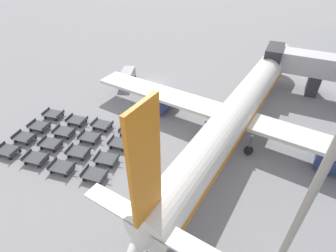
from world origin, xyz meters
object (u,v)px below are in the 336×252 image
(airplane, at_px, (239,109))
(baggage_dolly_row_mid_b_col_b, at_px, (64,132))
(baggage_dolly_row_far_col_b, at_px, (77,120))
(baggage_dolly_row_far_col_a, at_px, (54,114))
(baggage_dolly_row_mid_a_col_c, at_px, (79,152))
(baggage_dolly_row_mid_b_col_a, at_px, (39,126))
(baggage_dolly_row_mid_a_col_a, at_px, (25,137))
(baggage_dolly_row_mid_b_col_c, at_px, (90,137))
(baggage_dolly_row_mid_a_col_d, at_px, (107,159))
(baggage_dolly_row_near_col_d, at_px, (95,175))
(baggage_dolly_row_mid_a_col_b, at_px, (51,144))
(baggage_dolly_row_near_col_a, at_px, (8,151))
(service_van, at_px, (127,77))
(baggage_dolly_row_far_col_d, at_px, (130,131))
(baggage_dolly_row_near_col_c, at_px, (62,167))
(baggage_dolly_row_far_col_c, at_px, (102,125))
(baggage_dolly_row_near_col_b, at_px, (36,158))
(baggage_dolly_row_mid_b_col_d, at_px, (120,143))

(airplane, relative_size, baggage_dolly_row_mid_b_col_b, 13.64)
(baggage_dolly_row_far_col_b, bearing_deg, baggage_dolly_row_far_col_a, -172.55)
(baggage_dolly_row_mid_a_col_c, distance_m, baggage_dolly_row_mid_b_col_a, 8.01)
(baggage_dolly_row_mid_a_col_a, relative_size, baggage_dolly_row_mid_b_col_c, 1.00)
(baggage_dolly_row_mid_a_col_d, bearing_deg, baggage_dolly_row_mid_a_col_a, -169.78)
(baggage_dolly_row_near_col_d, relative_size, baggage_dolly_row_mid_a_col_d, 1.00)
(baggage_dolly_row_mid_a_col_a, height_order, baggage_dolly_row_mid_a_col_b, same)
(baggage_dolly_row_near_col_a, height_order, baggage_dolly_row_mid_a_col_a, same)
(service_van, height_order, baggage_dolly_row_far_col_d, service_van)
(baggage_dolly_row_mid_b_col_a, height_order, baggage_dolly_row_far_col_b, same)
(baggage_dolly_row_mid_b_col_b, bearing_deg, baggage_dolly_row_mid_a_col_b, -80.52)
(baggage_dolly_row_near_col_c, bearing_deg, baggage_dolly_row_far_col_d, 73.96)
(service_van, bearing_deg, baggage_dolly_row_mid_b_col_a, -96.90)
(airplane, height_order, baggage_dolly_row_mid_b_col_c, airplane)
(service_van, height_order, baggage_dolly_row_mid_a_col_b, service_van)
(baggage_dolly_row_far_col_a, relative_size, baggage_dolly_row_far_col_d, 1.00)
(baggage_dolly_row_mid_a_col_a, distance_m, baggage_dolly_row_mid_a_col_d, 11.27)
(baggage_dolly_row_near_col_d, distance_m, baggage_dolly_row_mid_a_col_d, 2.45)
(baggage_dolly_row_mid_a_col_d, xyz_separation_m, baggage_dolly_row_mid_b_col_b, (-7.78, 1.17, 0.00))
(baggage_dolly_row_far_col_a, bearing_deg, baggage_dolly_row_far_col_c, 10.58)
(baggage_dolly_row_mid_a_col_c, distance_m, baggage_dolly_row_far_col_b, 6.44)
(baggage_dolly_row_near_col_a, bearing_deg, baggage_dolly_row_mid_a_col_c, 28.00)
(baggage_dolly_row_near_col_b, height_order, baggage_dolly_row_near_col_d, same)
(baggage_dolly_row_near_col_d, bearing_deg, baggage_dolly_row_mid_a_col_a, 177.96)
(airplane, bearing_deg, baggage_dolly_row_mid_a_col_a, -146.16)
(baggage_dolly_row_mid_a_col_d, bearing_deg, baggage_dolly_row_far_col_c, 135.32)
(baggage_dolly_row_near_col_c, xyz_separation_m, baggage_dolly_row_far_col_a, (-8.78, 6.53, 0.00))
(airplane, bearing_deg, baggage_dolly_row_far_col_d, -147.70)
(airplane, relative_size, baggage_dolly_row_mid_a_col_c, 13.63)
(baggage_dolly_row_mid_b_col_b, relative_size, baggage_dolly_row_mid_b_col_d, 1.00)
(baggage_dolly_row_mid_b_col_c, height_order, baggage_dolly_row_far_col_b, same)
(baggage_dolly_row_mid_a_col_a, height_order, baggage_dolly_row_mid_b_col_a, same)
(baggage_dolly_row_near_col_d, bearing_deg, baggage_dolly_row_mid_b_col_b, 156.46)
(baggage_dolly_row_mid_a_col_a, height_order, baggage_dolly_row_far_col_a, same)
(baggage_dolly_row_mid_a_col_c, bearing_deg, baggage_dolly_row_mid_b_col_b, 156.34)
(baggage_dolly_row_near_col_d, relative_size, baggage_dolly_row_mid_a_col_c, 1.00)
(baggage_dolly_row_near_col_c, relative_size, baggage_dolly_row_mid_b_col_a, 1.00)
(baggage_dolly_row_mid_b_col_d, bearing_deg, airplane, 41.51)
(baggage_dolly_row_mid_a_col_d, height_order, baggage_dolly_row_far_col_c, same)
(service_van, height_order, baggage_dolly_row_mid_b_col_d, service_van)
(baggage_dolly_row_far_col_d, bearing_deg, baggage_dolly_row_mid_b_col_a, -155.27)
(baggage_dolly_row_mid_a_col_b, bearing_deg, baggage_dolly_row_mid_a_col_d, 9.55)
(baggage_dolly_row_near_col_a, height_order, baggage_dolly_row_mid_a_col_d, same)
(baggage_dolly_row_near_col_d, bearing_deg, baggage_dolly_row_mid_b_col_a, 166.62)
(baggage_dolly_row_mid_a_col_a, relative_size, baggage_dolly_row_mid_a_col_b, 1.00)
(baggage_dolly_row_near_col_b, relative_size, baggage_dolly_row_mid_b_col_c, 1.00)
(service_van, xyz_separation_m, baggage_dolly_row_mid_a_col_b, (2.13, -17.78, -0.59))
(baggage_dolly_row_mid_a_col_d, bearing_deg, baggage_dolly_row_mid_b_col_c, 155.68)
(baggage_dolly_row_near_col_b, xyz_separation_m, baggage_dolly_row_mid_a_col_b, (-0.55, 2.51, 0.00))
(baggage_dolly_row_near_col_d, bearing_deg, baggage_dolly_row_far_col_d, 99.20)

